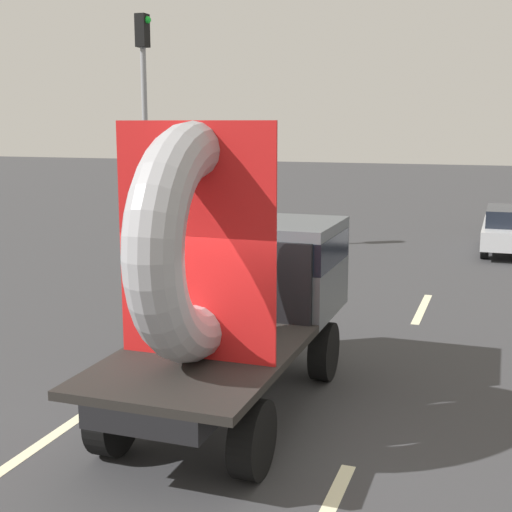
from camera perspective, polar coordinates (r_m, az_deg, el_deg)
name	(u,v)px	position (r m, az deg, el deg)	size (l,w,h in m)	color
ground_plane	(216,435)	(8.97, -3.19, -14.11)	(120.00, 120.00, 0.00)	#38383A
flatbed_truck	(239,277)	(9.37, -1.34, -1.69)	(2.02, 5.02, 3.77)	black
traffic_light	(145,102)	(20.95, -8.91, 12.04)	(0.42, 0.36, 6.73)	gray
lane_dash_left_near	(38,446)	(9.05, -17.04, -14.32)	(2.40, 0.16, 0.01)	beige
lane_dash_left_far	(257,296)	(15.70, 0.08, -3.19)	(2.32, 0.16, 0.01)	beige
lane_dash_right_far	(422,309)	(15.01, 13.16, -4.12)	(2.47, 0.16, 0.01)	beige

